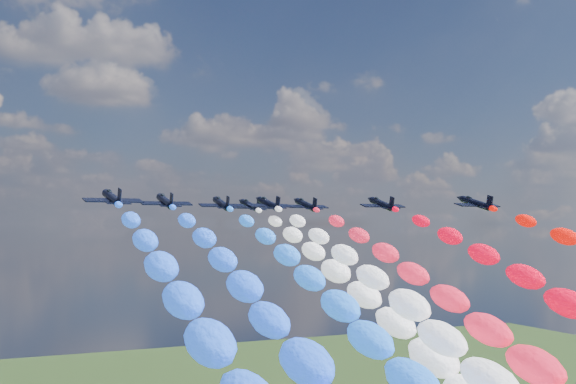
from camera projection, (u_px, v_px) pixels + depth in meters
name	position (u px, v px, depth m)	size (l,w,h in m)	color
jet_0	(112.00, 198.00, 111.85)	(8.99, 12.05, 2.66)	black
jet_1	(165.00, 201.00, 127.91)	(8.99, 12.05, 2.66)	black
jet_2	(221.00, 204.00, 142.36)	(8.99, 12.05, 2.66)	black
trail_2	(392.00, 384.00, 85.11)	(6.56, 120.18, 50.19)	#1F6DFF
jet_3	(268.00, 204.00, 143.33)	(8.99, 12.05, 2.66)	black
trail_3	(468.00, 383.00, 86.07)	(6.56, 120.18, 50.19)	white
jet_4	(250.00, 205.00, 157.46)	(8.99, 12.05, 2.66)	black
trail_4	(411.00, 360.00, 100.21)	(6.56, 120.18, 50.19)	white
jet_5	(306.00, 205.00, 151.36)	(8.99, 12.05, 2.66)	black
trail_5	(511.00, 369.00, 94.10)	(6.56, 120.18, 50.19)	#FA1B39
jet_6	(381.00, 204.00, 145.05)	(8.99, 12.05, 2.66)	black
jet_7	(476.00, 203.00, 139.37)	(8.99, 12.05, 2.66)	black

